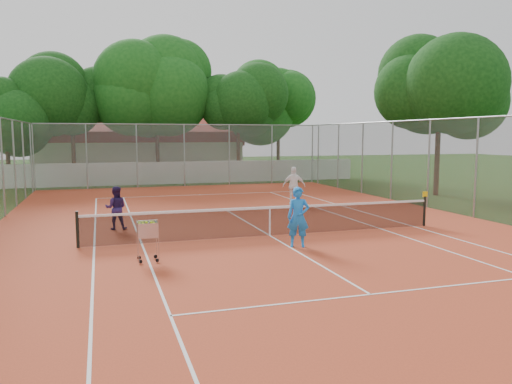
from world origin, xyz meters
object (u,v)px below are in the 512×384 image
object	(u,v)px
player_far_left	(116,208)
player_far_right	(294,186)
clubhouse	(139,148)
ball_hopper	(148,240)
player_near	(298,217)
tennis_net	(270,221)

from	to	relation	value
player_far_left	player_far_right	size ratio (longest dim) A/B	0.84
clubhouse	player_far_right	size ratio (longest dim) A/B	9.05
ball_hopper	player_near	bearing A→B (deg)	22.03
tennis_net	ball_hopper	world-z (taller)	ball_hopper
tennis_net	player_far_left	size ratio (longest dim) A/B	7.84
tennis_net	player_far_right	distance (m)	7.44
ball_hopper	player_far_left	bearing A→B (deg)	113.91
player_near	player_far_right	xyz separation A→B (m)	(3.20, 8.36, 0.02)
player_far_left	tennis_net	bearing A→B (deg)	159.21
tennis_net	ball_hopper	xyz separation A→B (m)	(-4.12, -2.22, 0.08)
tennis_net	player_far_left	distance (m)	5.45
tennis_net	player_far_left	world-z (taller)	player_far_left
player_far_right	clubhouse	bearing A→B (deg)	-56.92
player_far_right	ball_hopper	world-z (taller)	player_far_right
player_near	ball_hopper	bearing A→B (deg)	-154.01
player_far_left	player_far_right	world-z (taller)	player_far_right
clubhouse	player_near	distance (m)	30.90
player_near	ball_hopper	size ratio (longest dim) A/B	1.55
player_near	clubhouse	bearing A→B (deg)	114.62
tennis_net	player_far_right	size ratio (longest dim) A/B	6.56
tennis_net	clubhouse	size ratio (longest dim) A/B	0.72
clubhouse	player_near	bearing A→B (deg)	-85.79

